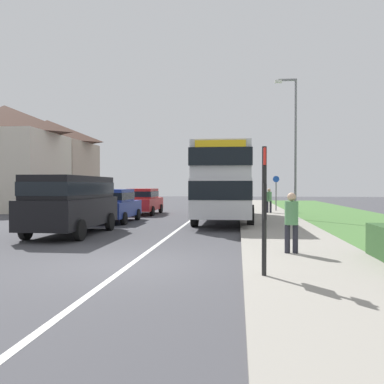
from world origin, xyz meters
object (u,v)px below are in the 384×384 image
(parked_car_blue, at_px, (113,204))
(street_lamp_mid, at_px, (294,139))
(parked_van_black, at_px, (72,200))
(pedestrian_at_stop, at_px, (291,220))
(pedestrian_walking_away, at_px, (269,199))
(cycle_route_sign, at_px, (276,192))
(parked_car_red, at_px, (144,200))
(double_decker_bus, at_px, (224,180))
(bus_stop_sign, at_px, (264,202))

(parked_car_blue, relative_size, street_lamp_mid, 0.57)
(parked_van_black, bearing_deg, street_lamp_mid, 38.52)
(pedestrian_at_stop, distance_m, street_lamp_mid, 11.87)
(parked_van_black, distance_m, pedestrian_walking_away, 14.28)
(cycle_route_sign, bearing_deg, parked_car_red, -160.60)
(double_decker_bus, distance_m, parked_car_red, 7.07)
(double_decker_bus, height_order, parked_car_red, double_decker_bus)
(cycle_route_sign, distance_m, street_lamp_mid, 7.27)
(parked_car_blue, relative_size, cycle_route_sign, 1.69)
(parked_van_black, distance_m, parked_car_red, 10.90)
(bus_stop_sign, distance_m, cycle_route_sign, 20.78)
(parked_van_black, xyz_separation_m, pedestrian_walking_away, (8.18, 11.70, -0.33))
(pedestrian_walking_away, distance_m, bus_stop_sign, 18.51)
(double_decker_bus, distance_m, pedestrian_walking_away, 6.05)
(parked_car_blue, bearing_deg, double_decker_bus, 11.73)
(parked_van_black, height_order, pedestrian_walking_away, parked_van_black)
(double_decker_bus, height_order, pedestrian_walking_away, double_decker_bus)
(bus_stop_sign, bearing_deg, double_decker_bus, 95.21)
(pedestrian_at_stop, bearing_deg, pedestrian_walking_away, 87.77)
(street_lamp_mid, bearing_deg, bus_stop_sign, -99.74)
(parked_van_black, xyz_separation_m, pedestrian_at_stop, (7.56, -4.05, -0.33))
(pedestrian_walking_away, height_order, cycle_route_sign, cycle_route_sign)
(pedestrian_walking_away, bearing_deg, parked_van_black, -124.96)
(parked_van_black, relative_size, bus_stop_sign, 1.99)
(bus_stop_sign, bearing_deg, parked_car_red, 110.28)
(parked_van_black, height_order, bus_stop_sign, bus_stop_sign)
(bus_stop_sign, xyz_separation_m, street_lamp_mid, (2.40, 13.99, 2.74))
(double_decker_bus, distance_m, street_lamp_mid, 4.27)
(parked_van_black, xyz_separation_m, bus_stop_sign, (6.71, -6.74, 0.23))
(pedestrian_walking_away, bearing_deg, cycle_route_sign, 73.90)
(parked_car_blue, distance_m, bus_stop_sign, 13.76)
(parked_van_black, xyz_separation_m, street_lamp_mid, (9.11, 7.25, 2.97))
(double_decker_bus, distance_m, pedestrian_at_stop, 10.71)
(pedestrian_walking_away, xyz_separation_m, bus_stop_sign, (-1.47, -18.44, 0.56))
(pedestrian_walking_away, bearing_deg, pedestrian_at_stop, -92.23)
(parked_car_blue, relative_size, parked_car_red, 0.97)
(bus_stop_sign, bearing_deg, pedestrian_at_stop, 72.32)
(parked_van_black, bearing_deg, parked_car_blue, 90.38)
(parked_car_red, xyz_separation_m, street_lamp_mid, (8.92, -3.64, 3.37))
(pedestrian_walking_away, bearing_deg, parked_car_blue, -141.83)
(double_decker_bus, relative_size, bus_stop_sign, 3.92)
(parked_car_red, bearing_deg, parked_car_blue, -92.28)
(parked_car_blue, height_order, pedestrian_walking_away, pedestrian_walking_away)
(double_decker_bus, relative_size, parked_car_blue, 2.40)
(parked_car_blue, bearing_deg, bus_stop_sign, -60.64)
(pedestrian_walking_away, xyz_separation_m, street_lamp_mid, (0.93, -4.45, 3.31))
(double_decker_bus, relative_size, street_lamp_mid, 1.37)
(street_lamp_mid, bearing_deg, parked_van_black, -141.48)
(parked_car_blue, xyz_separation_m, cycle_route_sign, (8.86, 8.69, 0.51))
(parked_van_black, bearing_deg, double_decker_bus, 49.25)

